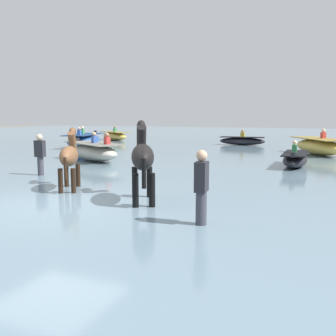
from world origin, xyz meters
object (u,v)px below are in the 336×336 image
boat_near_port (94,152)px  person_onlooker_left (40,157)px  horse_trailing_black (143,159)px  boat_mid_channel (242,141)px  person_onlooker_right (201,192)px  horse_lead_bay (69,158)px  boat_far_inshore (319,146)px  boat_far_offshore (115,136)px  boat_distant_east (84,141)px  boat_near_starboard (295,159)px

boat_near_port → person_onlooker_left: size_ratio=2.28×
horse_trailing_black → boat_mid_channel: 17.83m
boat_near_port → person_onlooker_right: (7.54, -7.65, 0.21)m
horse_lead_bay → boat_far_inshore: size_ratio=0.46×
boat_mid_channel → boat_far_inshore: boat_far_inshore is taller
boat_far_offshore → person_onlooker_right: bearing=-55.0°
horse_trailing_black → boat_near_port: (-5.68, 6.33, -0.59)m
horse_trailing_black → boat_distant_east: horse_trailing_black is taller
horse_lead_bay → boat_far_offshore: horse_lead_bay is taller
boat_near_starboard → person_onlooker_right: bearing=-94.7°
boat_far_offshore → person_onlooker_left: 18.17m
boat_far_inshore → person_onlooker_right: (-1.39, -14.37, 0.19)m
horse_lead_bay → boat_distant_east: 13.81m
horse_lead_bay → person_onlooker_right: 4.69m
person_onlooker_right → boat_mid_channel: bearing=100.6°
horse_lead_bay → boat_near_port: size_ratio=0.51×
boat_near_starboard → person_onlooker_left: bearing=-142.8°
boat_far_inshore → person_onlooker_right: 14.44m
horse_lead_bay → boat_near_port: (-3.23, 5.83, -0.46)m
boat_far_offshore → boat_near_starboard: size_ratio=1.24×
boat_mid_channel → boat_distant_east: size_ratio=0.72×
horse_lead_bay → boat_mid_channel: 17.25m
boat_near_starboard → boat_near_port: bearing=-170.1°
boat_near_starboard → person_onlooker_left: person_onlooker_left is taller
boat_far_inshore → person_onlooker_left: person_onlooker_left is taller
horse_trailing_black → person_onlooker_left: horse_trailing_black is taller
boat_near_starboard → boat_far_inshore: boat_far_inshore is taller
boat_mid_channel → boat_near_port: size_ratio=0.82×
boat_distant_east → boat_near_starboard: bearing=-18.0°
boat_far_offshore → boat_distant_east: bearing=-73.7°
boat_far_inshore → horse_trailing_black: bearing=-104.0°
boat_near_port → person_onlooker_left: (0.81, -4.23, 0.21)m
boat_near_starboard → boat_distant_east: boat_distant_east is taller
horse_lead_bay → boat_near_port: 6.68m
boat_far_offshore → boat_near_starboard: bearing=-36.5°
boat_far_offshore → boat_near_starboard: 18.40m
person_onlooker_right → person_onlooker_left: bearing=153.1°
boat_mid_channel → boat_near_starboard: boat_mid_channel is taller
horse_lead_bay → horse_trailing_black: 2.50m
horse_trailing_black → boat_near_starboard: bearing=71.4°
boat_far_inshore → boat_distant_east: (-13.43, -1.11, 0.00)m
boat_near_starboard → person_onlooker_right: (-0.75, -9.11, 0.33)m
horse_lead_bay → person_onlooker_left: bearing=146.7°
person_onlooker_left → person_onlooker_right: same height
boat_far_offshore → boat_distant_east: size_ratio=0.85×
horse_trailing_black → boat_far_inshore: size_ratio=0.52×
horse_lead_bay → horse_trailing_black: size_ratio=0.90×
horse_lead_bay → person_onlooker_right: (4.31, -1.83, -0.25)m
horse_lead_bay → boat_far_inshore: 13.78m
boat_near_starboard → boat_distant_east: (-12.80, 4.15, 0.14)m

